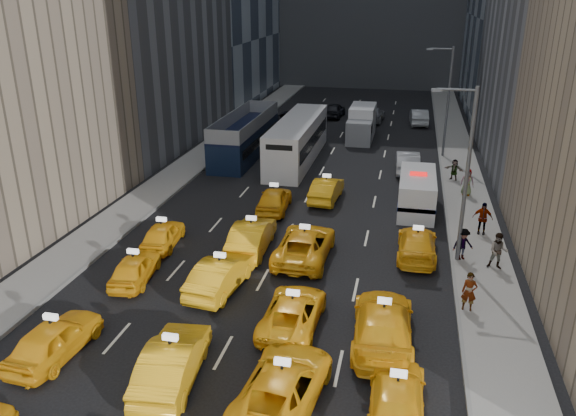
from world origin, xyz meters
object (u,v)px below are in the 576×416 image
nypd_van (417,193)px  city_bus (298,140)px  double_decker (245,135)px  pedestrian_0 (469,292)px  box_truck (362,123)px

nypd_van → city_bus: (-9.60, 9.30, 0.58)m
double_decker → pedestrian_0: size_ratio=6.95×
nypd_van → city_bus: size_ratio=0.44×
city_bus → pedestrian_0: city_bus is taller
nypd_van → box_truck: (-5.18, 17.64, 0.35)m
double_decker → city_bus: size_ratio=0.92×
double_decker → box_truck: bearing=36.9°
box_truck → pedestrian_0: (7.45, -29.77, -0.44)m
double_decker → nypd_van: bearing=-38.8°
double_decker → pedestrian_0: (16.46, -21.95, -0.71)m
city_bus → nypd_van: bearing=-46.3°
nypd_van → box_truck: box_truck is taller
pedestrian_0 → box_truck: bearing=109.1°
double_decker → pedestrian_0: double_decker is taller
city_bus → pedestrian_0: bearing=-63.2°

